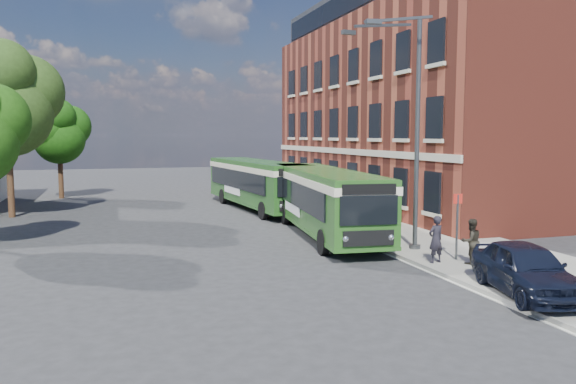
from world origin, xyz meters
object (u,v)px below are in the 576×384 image
object	(u,v)px
bus_rear	(256,180)
parked_car	(526,269)
bus_front	(324,195)
street_lamp	(409,130)

from	to	relation	value
bus_rear	parked_car	world-z (taller)	bus_rear
bus_rear	parked_car	bearing A→B (deg)	-83.83
bus_front	parked_car	xyz separation A→B (m)	(1.60, -11.43, -0.94)
street_lamp	bus_rear	distance (m)	15.06
bus_front	parked_car	world-z (taller)	bus_front
street_lamp	bus_front	bearing A→B (deg)	108.97
bus_rear	parked_car	size ratio (longest dim) A/B	2.93
bus_rear	parked_car	xyz separation A→B (m)	(2.30, -21.24, -0.94)
street_lamp	bus_front	distance (m)	5.85
street_lamp	bus_front	world-z (taller)	street_lamp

